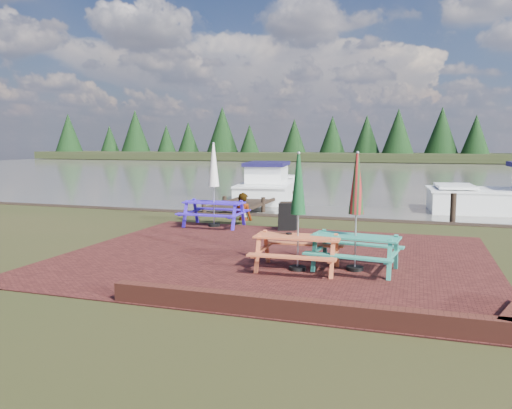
{
  "coord_description": "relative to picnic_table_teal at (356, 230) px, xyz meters",
  "views": [
    {
      "loc": [
        2.89,
        -9.15,
        2.44
      ],
      "look_at": [
        -0.75,
        2.07,
        1.0
      ],
      "focal_mm": 35.0,
      "sensor_mm": 36.0,
      "label": 1
    }
  ],
  "objects": [
    {
      "name": "ground",
      "position": [
        -1.81,
        -0.36,
        -0.8
      ],
      "size": [
        120.0,
        120.0,
        0.0
      ],
      "primitive_type": "plane",
      "color": "black",
      "rests_on": "ground"
    },
    {
      "name": "paving",
      "position": [
        -1.81,
        0.64,
        -0.79
      ],
      "size": [
        9.0,
        7.5,
        0.02
      ],
      "primitive_type": "cube",
      "color": "#361311",
      "rests_on": "ground"
    },
    {
      "name": "brick_wall",
      "position": [
        0.34,
        -2.78,
        -0.65
      ],
      "size": [
        6.21,
        1.79,
        0.3
      ],
      "color": "#4C1E16",
      "rests_on": "ground"
    },
    {
      "name": "water",
      "position": [
        -1.81,
        36.64,
        -0.8
      ],
      "size": [
        120.0,
        60.0,
        0.02
      ],
      "primitive_type": "cube",
      "color": "#47453D",
      "rests_on": "ground"
    },
    {
      "name": "far_treeline",
      "position": [
        -1.81,
        65.64,
        2.48
      ],
      "size": [
        120.0,
        10.0,
        8.1
      ],
      "color": "black",
      "rests_on": "ground"
    },
    {
      "name": "picnic_table_teal",
      "position": [
        0.0,
        0.0,
        0.0
      ],
      "size": [
        1.81,
        1.65,
        2.28
      ],
      "rotation": [
        0.0,
        0.0,
        -0.12
      ],
      "color": "#2A8973",
      "rests_on": "ground"
    },
    {
      "name": "picnic_table_red",
      "position": [
        -1.05,
        -0.33,
        -0.0
      ],
      "size": [
        1.68,
        1.5,
        2.27
      ],
      "rotation": [
        0.0,
        0.0,
        0.03
      ],
      "color": "#C85B33",
      "rests_on": "ground"
    },
    {
      "name": "picnic_table_blue",
      "position": [
        -4.58,
        3.94,
        0.06
      ],
      "size": [
        1.77,
        1.58,
        2.45
      ],
      "rotation": [
        0.0,
        0.0,
        -0.01
      ],
      "color": "#361AC8",
      "rests_on": "ground"
    },
    {
      "name": "chalkboard",
      "position": [
        -2.31,
        3.89,
        -0.38
      ],
      "size": [
        0.54,
        0.65,
        0.81
      ],
      "rotation": [
        0.0,
        0.0,
        0.39
      ],
      "color": "black",
      "rests_on": "ground"
    },
    {
      "name": "jetty",
      "position": [
        -5.31,
        10.92,
        -0.68
      ],
      "size": [
        1.76,
        9.08,
        1.0
      ],
      "color": "black",
      "rests_on": "ground"
    },
    {
      "name": "boat_jetty",
      "position": [
        -5.66,
        13.35,
        -0.41
      ],
      "size": [
        3.25,
        7.01,
        1.96
      ],
      "rotation": [
        0.0,
        0.0,
        0.14
      ],
      "color": "white",
      "rests_on": "ground"
    },
    {
      "name": "person",
      "position": [
        -4.19,
        5.42,
        0.07
      ],
      "size": [
        0.72,
        0.57,
        1.74
      ],
      "primitive_type": "imported",
      "rotation": [
        0.0,
        0.0,
        2.88
      ],
      "color": "gray",
      "rests_on": "ground"
    }
  ]
}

